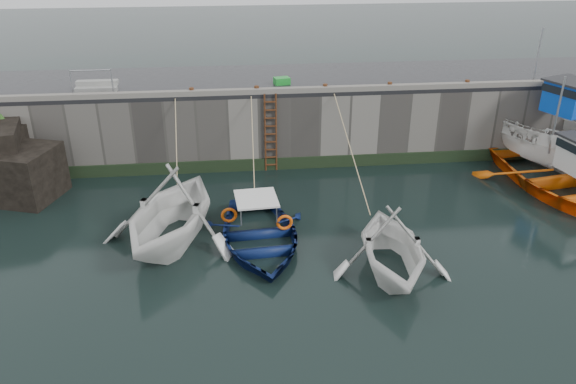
{
  "coord_description": "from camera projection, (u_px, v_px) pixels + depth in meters",
  "views": [
    {
      "loc": [
        -3.56,
        -11.11,
        9.2
      ],
      "look_at": [
        -1.8,
        5.32,
        1.2
      ],
      "focal_mm": 35.0,
      "sensor_mm": 36.0,
      "label": 1
    }
  ],
  "objects": [
    {
      "name": "ground",
      "position": [
        380.0,
        321.0,
        14.29
      ],
      "size": [
        120.0,
        120.0,
        0.0
      ],
      "primitive_type": "plane",
      "color": "black",
      "rests_on": "ground"
    },
    {
      "name": "quay_back",
      "position": [
        311.0,
        114.0,
        24.83
      ],
      "size": [
        30.0,
        5.0,
        3.0
      ],
      "primitive_type": "cube",
      "color": "slate",
      "rests_on": "ground"
    },
    {
      "name": "road_back",
      "position": [
        312.0,
        79.0,
        24.14
      ],
      "size": [
        30.0,
        5.0,
        0.16
      ],
      "primitive_type": "cube",
      "color": "black",
      "rests_on": "quay_back"
    },
    {
      "name": "kerb_back",
      "position": [
        320.0,
        89.0,
        21.96
      ],
      "size": [
        30.0,
        0.3,
        0.2
      ],
      "primitive_type": "cube",
      "color": "slate",
      "rests_on": "road_back"
    },
    {
      "name": "algae_back",
      "position": [
        319.0,
        162.0,
        23.1
      ],
      "size": [
        30.0,
        0.08,
        0.5
      ],
      "primitive_type": "cube",
      "color": "black",
      "rests_on": "ground"
    },
    {
      "name": "ladder",
      "position": [
        271.0,
        133.0,
        22.28
      ],
      "size": [
        0.51,
        0.08,
        3.2
      ],
      "color": "#3F1E0F",
      "rests_on": "ground"
    },
    {
      "name": "boat_near_white",
      "position": [
        173.0,
        241.0,
        17.89
      ],
      "size": [
        5.98,
        6.45,
        2.79
      ],
      "primitive_type": "imported",
      "rotation": [
        0.0,
        0.0,
        -0.31
      ],
      "color": "white",
      "rests_on": "ground"
    },
    {
      "name": "boat_near_white_rope",
      "position": [
        181.0,
        188.0,
        21.42
      ],
      "size": [
        0.04,
        3.89,
        3.1
      ],
      "primitive_type": null,
      "color": "tan",
      "rests_on": "ground"
    },
    {
      "name": "boat_near_blue",
      "position": [
        259.0,
        243.0,
        17.78
      ],
      "size": [
        3.96,
        5.3,
        1.05
      ],
      "primitive_type": "imported",
      "rotation": [
        0.0,
        0.0,
        0.07
      ],
      "color": "#0B1845",
      "rests_on": "ground"
    },
    {
      "name": "boat_near_blue_rope",
      "position": [
        253.0,
        187.0,
        21.49
      ],
      "size": [
        0.04,
        4.2,
        3.1
      ],
      "primitive_type": null,
      "color": "tan",
      "rests_on": "ground"
    },
    {
      "name": "boat_near_blacktrim",
      "position": [
        390.0,
        270.0,
        16.38
      ],
      "size": [
        3.98,
        4.53,
        2.26
      ],
      "primitive_type": "imported",
      "rotation": [
        0.0,
        0.0,
        -0.07
      ],
      "color": "white",
      "rests_on": "ground"
    },
    {
      "name": "boat_near_blacktrim_rope",
      "position": [
        353.0,
        194.0,
        20.97
      ],
      "size": [
        0.04,
        5.87,
        3.1
      ],
      "primitive_type": null,
      "color": "tan",
      "rests_on": "ground"
    },
    {
      "name": "boat_far_white",
      "position": [
        548.0,
        138.0,
        23.01
      ],
      "size": [
        5.18,
        7.65,
        5.77
      ],
      "rotation": [
        0.0,
        0.0,
        0.38
      ],
      "color": "white",
      "rests_on": "ground"
    },
    {
      "name": "boat_far_orange",
      "position": [
        568.0,
        181.0,
        20.85
      ],
      "size": [
        6.23,
        7.88,
        4.47
      ],
      "rotation": [
        0.0,
        0.0,
        0.17
      ],
      "color": "orange",
      "rests_on": "ground"
    },
    {
      "name": "fish_crate",
      "position": [
        282.0,
        81.0,
        22.99
      ],
      "size": [
        0.7,
        0.56,
        0.27
      ],
      "primitive_type": "cube",
      "rotation": [
        0.0,
        0.0,
        0.22
      ],
      "color": "green",
      "rests_on": "road_back"
    },
    {
      "name": "railing",
      "position": [
        96.0,
        86.0,
        22.05
      ],
      "size": [
        1.6,
        1.05,
        1.0
      ],
      "color": "#A5A8AD",
      "rests_on": "road_back"
    },
    {
      "name": "bollard_a",
      "position": [
        192.0,
        91.0,
        21.55
      ],
      "size": [
        0.18,
        0.18,
        0.28
      ],
      "primitive_type": "cylinder",
      "color": "#3F1E0F",
      "rests_on": "road_back"
    },
    {
      "name": "bollard_b",
      "position": [
        257.0,
        89.0,
        21.79
      ],
      "size": [
        0.18,
        0.18,
        0.28
      ],
      "primitive_type": "cylinder",
      "color": "#3F1E0F",
      "rests_on": "road_back"
    },
    {
      "name": "bollard_c",
      "position": [
        325.0,
        87.0,
        22.05
      ],
      "size": [
        0.18,
        0.18,
        0.28
      ],
      "primitive_type": "cylinder",
      "color": "#3F1E0F",
      "rests_on": "road_back"
    },
    {
      "name": "bollard_d",
      "position": [
        390.0,
        86.0,
        22.3
      ],
      "size": [
        0.18,
        0.18,
        0.28
      ],
      "primitive_type": "cylinder",
      "color": "#3F1E0F",
      "rests_on": "road_back"
    },
    {
      "name": "bollard_e",
      "position": [
        467.0,
        83.0,
        22.61
      ],
      "size": [
        0.18,
        0.18,
        0.28
      ],
      "primitive_type": "cylinder",
      "color": "#3F1E0F",
      "rests_on": "road_back"
    }
  ]
}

